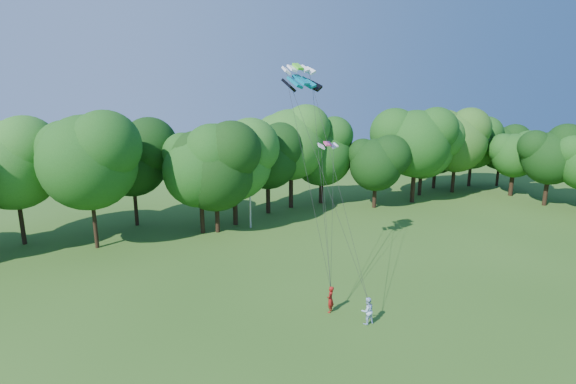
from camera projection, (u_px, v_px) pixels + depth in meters
name	position (u px, v px, depth m)	size (l,w,h in m)	color
utility_pole	(250.00, 192.00, 48.00)	(1.45, 0.67, 7.70)	#AAACA3
kite_flyer_left	(330.00, 299.00, 30.71)	(0.68, 0.45, 1.87)	maroon
kite_flyer_right	(367.00, 311.00, 29.20)	(0.90, 0.70, 1.85)	#B1CDF6
kite_teal	(301.00, 80.00, 33.22)	(3.41, 2.24, 0.83)	#047693
kite_green	(298.00, 67.00, 33.56)	(2.43, 1.08, 0.55)	#53E322
kite_pink	(328.00, 144.00, 37.74)	(1.81, 1.17, 0.33)	#DC3D7A
tree_back_center	(215.00, 158.00, 45.64)	(8.75, 8.75, 12.72)	black
tree_back_east	(457.00, 135.00, 62.86)	(9.14, 9.14, 13.30)	#2F2212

